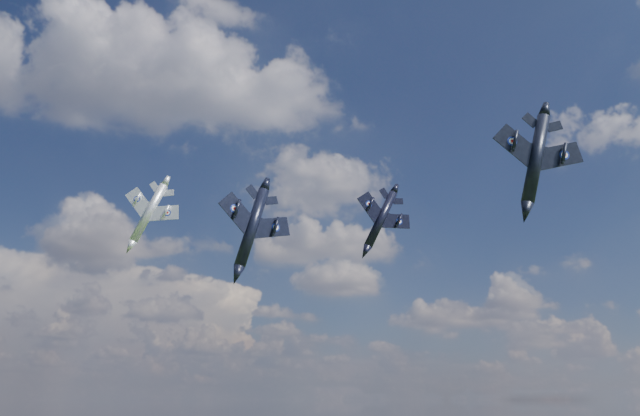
{
  "coord_description": "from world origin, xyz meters",
  "views": [
    {
      "loc": [
        -1.33,
        -72.83,
        55.62
      ],
      "look_at": [
        10.61,
        12.36,
        82.17
      ],
      "focal_mm": 35.0,
      "sensor_mm": 36.0,
      "label": 1
    }
  ],
  "objects": [
    {
      "name": "jet_lead_navy",
      "position": [
        0.87,
        10.15,
        78.28
      ],
      "size": [
        17.21,
        19.55,
        6.47
      ],
      "primitive_type": null,
      "rotation": [
        0.0,
        0.28,
        0.37
      ],
      "color": "black"
    },
    {
      "name": "jet_high_navy",
      "position": [
        24.73,
        33.38,
        87.06
      ],
      "size": [
        13.71,
        17.47,
        8.17
      ],
      "primitive_type": null,
      "rotation": [
        0.0,
        0.46,
        0.12
      ],
      "color": "black"
    },
    {
      "name": "jet_left_silver",
      "position": [
        -14.28,
        18.69,
        82.28
      ],
      "size": [
        11.65,
        14.5,
        6.35
      ],
      "primitive_type": null,
      "rotation": [
        0.0,
        0.42,
        -0.16
      ],
      "color": "#ACADB7"
    },
    {
      "name": "jet_right_navy",
      "position": [
        31.12,
        -12.77,
        81.04
      ],
      "size": [
        12.64,
        15.9,
        5.77
      ],
      "primitive_type": null,
      "rotation": [
        0.0,
        0.27,
        -0.12
      ],
      "color": "black"
    }
  ]
}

